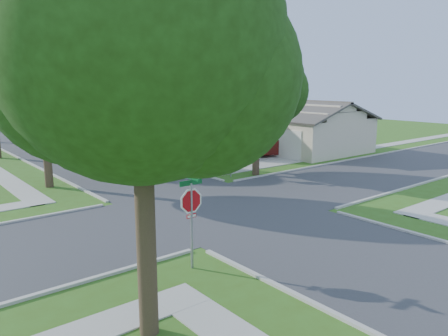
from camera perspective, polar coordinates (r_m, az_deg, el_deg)
name	(u,v)px	position (r m, az deg, el deg)	size (l,w,h in m)	color
ground	(218,208)	(20.10, -0.83, -5.20)	(100.00, 100.00, 0.00)	#365A18
road_ns	(218,208)	(20.10, -0.83, -5.19)	(7.00, 100.00, 0.02)	#333335
sidewalk_ne	(105,139)	(45.30, -15.25, 3.62)	(1.20, 40.00, 0.04)	#9E9B91
driveway	(244,165)	(30.34, 2.63, 0.45)	(8.80, 3.60, 0.05)	#9E9B91
stop_sign_sw	(191,205)	(13.23, -4.31, -4.82)	(1.05, 0.80, 2.98)	gray
stop_sign_ne	(231,144)	(26.15, 0.90, 3.18)	(1.05, 0.80, 2.98)	gray
tree_e_near	(190,82)	(29.36, -4.49, 11.10)	(4.97, 4.80, 8.28)	#38281C
tree_e_mid	(111,75)	(39.84, -14.54, 11.67)	(5.59, 5.40, 9.21)	#38281C
tree_e_far	(60,79)	(51.93, -20.63, 10.82)	(5.17, 5.00, 8.72)	#38281C
tree_w_near	(42,73)	(25.26, -22.72, 11.35)	(5.38, 5.20, 8.97)	#38281C
tree_sw_corner	(142,52)	(9.34, -10.68, 14.64)	(6.21, 6.00, 9.55)	#38281C
tree_ne_corner	(258,83)	(26.63, 4.41, 10.98)	(5.80, 5.60, 8.66)	#38281C
house_ne_near	(284,130)	(38.48, 7.85, 4.88)	(8.42, 13.60, 4.23)	#C5B39B
house_ne_far	(173,118)	(52.41, -6.71, 6.56)	(8.42, 13.60, 4.23)	#C5B39B
car_driveway	(265,146)	(33.79, 5.42, 2.86)	(1.71, 4.90, 1.61)	#521410
car_curb_east	(90,138)	(41.07, -17.12, 3.71)	(1.60, 3.99, 1.36)	black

